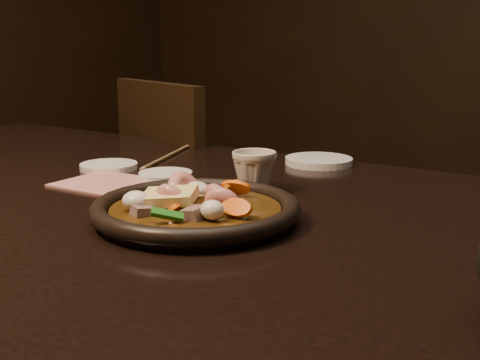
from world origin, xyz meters
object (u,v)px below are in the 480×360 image
Objects in this scene: table at (100,233)px; plate at (196,210)px; tea_cup at (254,170)px; chair at (201,231)px.

table is 5.71× the size of plate.
plate is 3.94× the size of tea_cup.
plate is at bearing 148.05° from chair.
tea_cup reaches higher than table.
table is at bearing 132.73° from chair.
tea_cup is at bearing 96.66° from plate.
tea_cup is (-0.02, 0.18, 0.02)m from plate.
chair is 12.49× the size of tea_cup.
tea_cup is (0.46, -0.45, 0.30)m from chair.
chair is 0.84m from plate.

